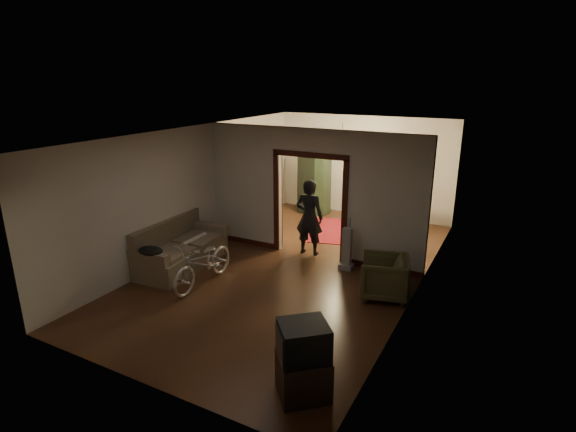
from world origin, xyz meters
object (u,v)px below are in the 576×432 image
Objects in this scene: sofa at (182,245)px; person at (309,217)px; armchair at (384,277)px; locker at (314,184)px; desk at (399,214)px; bicycle at (203,263)px.

sofa is 1.22× the size of person.
person is at bearing -135.96° from armchair.
locker is (0.80, 4.82, 0.37)m from sofa.
locker is 1.64× the size of desk.
bicycle is 1.00× the size of locker.
person is 3.17m from locker.
person is 1.64× the size of desk.
desk is at bearing -121.77° from person.
armchair is 2.46m from person.
bicycle is 2.04× the size of armchair.
locker reaches higher than armchair.
armchair is 4.01m from desk.
locker is at bearing 76.58° from sofa.
sofa is 2.80m from person.
armchair is at bearing 18.48° from bicycle.
bicycle is at bearing -85.63° from armchair.
bicycle is 5.31m from locker.
sofa is at bearing 151.99° from bicycle.
desk is at bearing 175.35° from armchair.
desk reaches higher than armchair.
sofa reaches higher than desk.
person is (1.09, 2.36, 0.41)m from bicycle.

